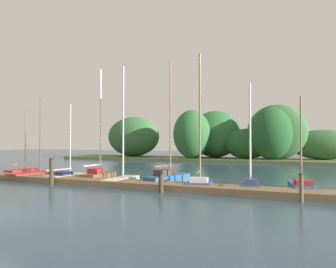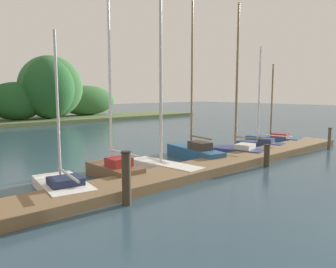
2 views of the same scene
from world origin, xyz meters
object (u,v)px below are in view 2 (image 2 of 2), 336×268
sailboat_4 (162,161)px  mooring_piling_3 (329,138)px  sailboat_2 (62,184)px  sailboat_7 (260,142)px  sailboat_3 (113,167)px  sailboat_6 (237,147)px  sailboat_8 (273,138)px  mooring_piling_2 (267,155)px  mooring_piling_1 (126,178)px  sailboat_5 (193,150)px

sailboat_4 → mooring_piling_3: sailboat_4 is taller
sailboat_2 → sailboat_7: bearing=-79.2°
sailboat_3 → sailboat_2: bearing=100.9°
sailboat_2 → mooring_piling_3: 15.67m
sailboat_2 → sailboat_6: 9.82m
sailboat_8 → mooring_piling_2: size_ratio=5.14×
mooring_piling_2 → mooring_piling_1: bearing=179.5°
sailboat_7 → sailboat_8: sailboat_7 is taller
sailboat_4 → sailboat_7: bearing=-92.1°
sailboat_4 → sailboat_8: bearing=-89.3°
mooring_piling_2 → sailboat_7: bearing=35.6°
sailboat_2 → sailboat_8: bearing=-77.0°
mooring_piling_1 → mooring_piling_3: (14.57, -0.07, -0.18)m
sailboat_2 → sailboat_5: 7.45m
sailboat_5 → mooring_piling_3: 8.77m
sailboat_8 → mooring_piling_3: 3.62m
mooring_piling_1 → sailboat_7: bearing=13.7°
sailboat_2 → sailboat_8: size_ratio=1.04×
sailboat_2 → mooring_piling_1: 2.73m
sailboat_2 → sailboat_7: (12.65, 0.35, 0.12)m
mooring_piling_2 → sailboat_3: bearing=154.0°
mooring_piling_2 → sailboat_6: bearing=63.0°
sailboat_7 → mooring_piling_3: (2.79, -2.95, 0.25)m
sailboat_7 → mooring_piling_1: (-11.78, -2.87, 0.43)m
sailboat_3 → sailboat_5: sailboat_5 is taller
sailboat_6 → sailboat_8: (5.46, 1.07, -0.12)m
sailboat_4 → mooring_piling_1: (-3.63, -2.49, 0.37)m
sailboat_6 → mooring_piling_2: size_ratio=7.81×
sailboat_3 → sailboat_6: 7.51m
sailboat_3 → sailboat_6: (7.49, -0.50, -0.01)m
mooring_piling_2 → sailboat_5: bearing=108.2°
mooring_piling_2 → sailboat_2: bearing=163.1°
sailboat_2 → sailboat_4: size_ratio=0.70×
sailboat_8 → mooring_piling_2: bearing=106.7°
sailboat_5 → sailboat_8: size_ratio=1.55×
sailboat_4 → sailboat_3: bearing=73.2°
sailboat_3 → sailboat_6: size_ratio=0.98×
sailboat_4 → sailboat_8: size_ratio=1.48×
sailboat_6 → mooring_piling_2: bearing=140.3°
sailboat_4 → sailboat_7: (8.15, 0.38, -0.06)m
sailboat_7 → sailboat_6: bearing=87.2°
sailboat_4 → mooring_piling_1: sailboat_4 is taller
sailboat_4 → sailboat_7: sailboat_4 is taller
sailboat_7 → sailboat_2: bearing=80.3°
sailboat_6 → mooring_piling_1: size_ratio=4.84×
sailboat_7 → mooring_piling_1: 12.13m
sailboat_3 → sailboat_7: (10.32, -0.08, -0.05)m
sailboat_7 → sailboat_4: bearing=81.4°
sailboat_6 → sailboat_7: bearing=-94.2°
mooring_piling_1 → mooring_piling_3: bearing=-0.3°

